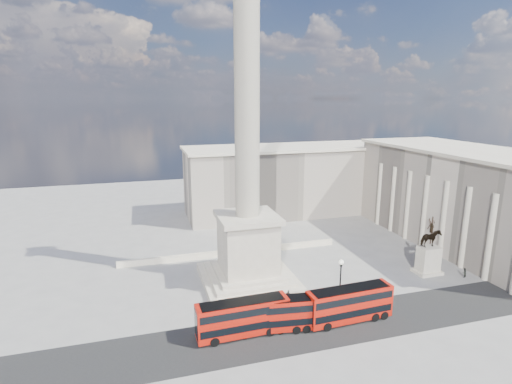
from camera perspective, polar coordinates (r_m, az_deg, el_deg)
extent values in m
plane|color=gray|center=(59.73, 0.12, -14.60)|extent=(180.00, 180.00, 0.00)
cube|color=#272727|center=(53.18, 8.81, -18.55)|extent=(120.00, 9.00, 0.01)
cube|color=beige|center=(63.82, -1.17, -12.19)|extent=(14.00, 14.00, 1.00)
cube|color=beige|center=(63.50, -1.18, -11.58)|extent=(12.00, 12.00, 0.50)
cube|color=beige|center=(63.29, -1.18, -11.17)|extent=(10.00, 10.00, 0.50)
cube|color=beige|center=(61.66, -1.20, -7.57)|extent=(8.00, 8.00, 8.00)
cube|color=beige|center=(60.24, -1.22, -3.65)|extent=(9.00, 9.00, 0.80)
cylinder|color=#A59D89|center=(57.66, -1.30, 13.14)|extent=(3.60, 3.60, 34.00)
cube|color=beige|center=(73.59, -3.44, -8.61)|extent=(40.00, 0.60, 1.10)
cube|color=beige|center=(87.35, 27.64, -0.80)|extent=(18.00, 45.00, 18.00)
cube|color=beige|center=(85.83, 28.30, 5.23)|extent=(19.00, 46.00, 0.60)
cube|color=beige|center=(99.19, 4.69, 1.60)|extent=(50.00, 16.00, 16.00)
cube|color=beige|center=(97.87, 4.78, 6.37)|extent=(51.00, 17.00, 0.60)
cube|color=#B71509|center=(49.95, -1.93, -17.44)|extent=(11.20, 2.82, 4.10)
cube|color=black|center=(50.33, -1.93, -18.16)|extent=(10.75, 2.87, 0.91)
cube|color=black|center=(49.41, -1.94, -16.35)|extent=(10.75, 2.87, 0.91)
cube|color=black|center=(48.92, -1.95, -15.34)|extent=(10.08, 2.54, 0.06)
cylinder|color=black|center=(50.21, -6.21, -19.82)|extent=(1.18, 2.68, 1.11)
cylinder|color=black|center=(51.72, 1.59, -18.67)|extent=(1.18, 2.68, 1.11)
cylinder|color=black|center=(52.11, 3.05, -18.41)|extent=(1.18, 2.68, 1.11)
cube|color=#B71509|center=(50.82, 2.17, -17.05)|extent=(10.70, 3.70, 3.86)
cube|color=black|center=(51.17, 2.16, -17.72)|extent=(10.29, 3.70, 0.86)
cube|color=black|center=(50.31, 2.18, -16.04)|extent=(10.29, 3.70, 0.86)
cube|color=black|center=(49.86, 2.19, -15.10)|extent=(9.63, 3.33, 0.06)
cylinder|color=black|center=(51.25, -1.87, -19.04)|extent=(1.36, 2.62, 1.05)
cylinder|color=black|center=(52.29, 5.48, -18.38)|extent=(1.36, 2.62, 1.05)
cylinder|color=black|center=(52.58, 6.87, -18.22)|extent=(1.36, 2.62, 1.05)
cube|color=#B71509|center=(54.00, 13.19, -15.25)|extent=(11.41, 3.07, 4.16)
cube|color=black|center=(54.36, 13.15, -15.94)|extent=(10.97, 3.11, 0.93)
cube|color=black|center=(53.49, 13.26, -14.21)|extent=(10.97, 3.11, 0.93)
cube|color=black|center=(53.04, 13.32, -13.24)|extent=(10.27, 2.76, 0.06)
cylinder|color=black|center=(53.23, 9.49, -17.84)|extent=(1.25, 2.74, 1.13)
cylinder|color=black|center=(56.49, 15.94, -16.24)|extent=(1.25, 2.74, 1.13)
cylinder|color=black|center=(57.20, 17.10, -15.93)|extent=(1.25, 2.74, 1.13)
cylinder|color=black|center=(57.09, 11.75, -15.99)|extent=(0.49, 0.49, 0.56)
cylinder|color=black|center=(55.67, 11.90, -13.22)|extent=(0.18, 0.18, 6.70)
cylinder|color=black|center=(54.33, 12.06, -10.16)|extent=(0.33, 0.33, 0.33)
sphere|color=silver|center=(54.18, 12.08, -9.78)|extent=(0.62, 0.62, 0.62)
cube|color=beige|center=(72.23, 23.23, -10.40)|extent=(4.13, 3.09, 0.52)
cube|color=beige|center=(71.48, 23.38, -8.92)|extent=(3.30, 2.27, 4.54)
imported|color=black|center=(70.26, 23.65, -6.14)|extent=(3.43, 1.82, 2.79)
cylinder|color=black|center=(69.75, 23.78, -4.82)|extent=(0.52, 0.52, 1.24)
sphere|color=black|center=(69.53, 23.84, -4.24)|extent=(0.37, 0.37, 0.37)
cylinder|color=#332319|center=(77.06, 29.83, -7.12)|extent=(0.27, 0.27, 6.83)
cylinder|color=#332319|center=(81.23, 23.78, -5.52)|extent=(0.31, 0.31, 6.72)
cylinder|color=#332319|center=(86.98, 23.48, -4.02)|extent=(0.32, 0.32, 7.52)
imported|color=black|center=(58.98, 14.64, -14.43)|extent=(0.77, 0.61, 1.85)
imported|color=black|center=(72.92, 27.60, -10.19)|extent=(0.90, 0.79, 1.56)
imported|color=black|center=(58.11, 4.66, -14.55)|extent=(0.90, 1.04, 1.67)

